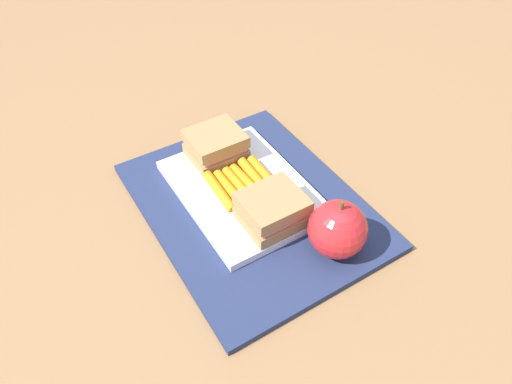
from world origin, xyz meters
TOP-DOWN VIEW (x-y plane):
  - ground_plane at (0.00, 0.00)m, footprint 2.40×2.40m
  - lunchbag_mat at (0.00, 0.00)m, footprint 0.36×0.28m
  - food_tray at (-0.03, 0.00)m, footprint 0.23×0.17m
  - sandwich_half_left at (-0.10, 0.00)m, footprint 0.07×0.08m
  - sandwich_half_right at (0.05, 0.00)m, footprint 0.07×0.08m
  - carrot_sticks_bundle at (-0.02, 0.00)m, footprint 0.08×0.09m
  - apple at (0.13, 0.05)m, footprint 0.08×0.08m

SIDE VIEW (x-z plane):
  - ground_plane at x=0.00m, z-range 0.00..0.00m
  - lunchbag_mat at x=0.00m, z-range 0.00..0.01m
  - food_tray at x=-0.03m, z-range 0.01..0.02m
  - carrot_sticks_bundle at x=-0.02m, z-range 0.02..0.04m
  - sandwich_half_left at x=-0.10m, z-range 0.02..0.07m
  - sandwich_half_right at x=0.05m, z-range 0.02..0.07m
  - apple at x=0.13m, z-range 0.00..0.09m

